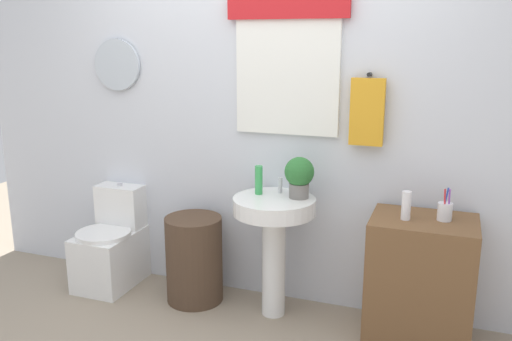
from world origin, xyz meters
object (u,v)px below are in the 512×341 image
Objects in this scene: toilet at (112,247)px; wooden_cabinet at (420,281)px; laundry_hamper at (194,259)px; soap_bottle at (259,180)px; lotion_bottle at (406,205)px; potted_plant at (299,175)px; toothbrush_cup at (445,211)px; pedestal_sink at (274,228)px.

toilet is 2.13m from wooden_cabinet.
soap_bottle is at bearing 6.43° from laundry_hamper.
soap_bottle is at bearing 177.17° from wooden_cabinet.
potted_plant is at bearing 171.24° from lotion_bottle.
wooden_cabinet is 0.47m from lotion_bottle.
laundry_hamper is 2.29× the size of potted_plant.
lotion_bottle is (1.35, -0.04, 0.54)m from laundry_hamper.
soap_bottle is 1.12m from toothbrush_cup.
pedestal_sink reaches higher than toilet.
pedestal_sink is 4.78× the size of lotion_bottle.
pedestal_sink is 0.31m from soap_bottle.
soap_bottle is 0.72× the size of potted_plant.
potted_plant is at bearing 4.87° from laundry_hamper.
toilet is 3.93× the size of soap_bottle.
pedestal_sink is (1.24, -0.03, 0.31)m from toilet.
toilet is at bearing 177.34° from laundry_hamper.
lotion_bottle reaches higher than toilet.
pedestal_sink is 0.83m from lotion_bottle.
laundry_hamper is 1.64m from toothbrush_cup.
lotion_bottle is at bearing -1.69° from laundry_hamper.
toothbrush_cup is at bearing 1.15° from pedestal_sink.
laundry_hamper is (0.67, -0.03, 0.02)m from toilet.
wooden_cabinet is (2.13, -0.03, 0.10)m from toilet.
toilet is 0.96× the size of wooden_cabinet.
laundry_hamper is 0.95m from potted_plant.
wooden_cabinet is at bearing -0.00° from pedestal_sink.
pedestal_sink is (0.56, 0.00, 0.29)m from laundry_hamper.
pedestal_sink is 1.02m from toothbrush_cup.
pedestal_sink is at bearing -178.85° from toothbrush_cup.
wooden_cabinet is at bearing -168.99° from toothbrush_cup.
soap_bottle is 0.99× the size of toothbrush_cup.
toilet is 2.29m from toothbrush_cup.
potted_plant reaches higher than laundry_hamper.
wooden_cabinet is (0.89, -0.00, -0.21)m from pedestal_sink.
wooden_cabinet is 4.58× the size of lotion_bottle.
potted_plant reaches higher than toothbrush_cup.
lotion_bottle is (-0.10, -0.04, 0.46)m from wooden_cabinet.
pedestal_sink is at bearing 180.00° from wooden_cabinet.
soap_bottle is at bearing 0.96° from toilet.
lotion_bottle reaches higher than pedestal_sink.
laundry_hamper is 0.64m from pedestal_sink.
pedestal_sink is 0.37m from potted_plant.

